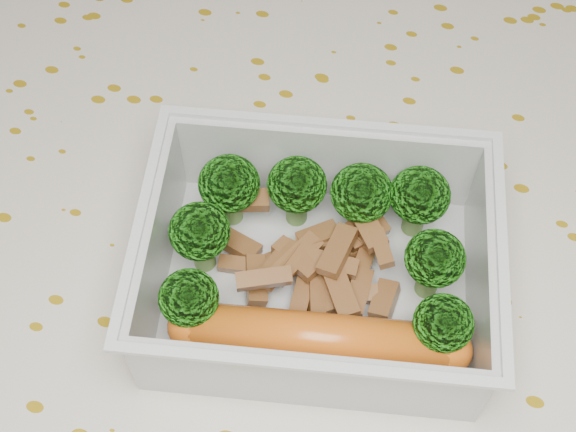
# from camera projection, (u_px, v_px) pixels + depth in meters

# --- Properties ---
(dining_table) EXTENTS (1.40, 0.90, 0.75)m
(dining_table) POSITION_uv_depth(u_px,v_px,m) (275.00, 301.00, 0.56)
(dining_table) COLOR brown
(dining_table) RESTS_ON ground
(tablecloth) EXTENTS (1.46, 0.96, 0.19)m
(tablecloth) POSITION_uv_depth(u_px,v_px,m) (274.00, 267.00, 0.51)
(tablecloth) COLOR beige
(tablecloth) RESTS_ON dining_table
(lunch_container) EXTENTS (0.21, 0.18, 0.07)m
(lunch_container) POSITION_uv_depth(u_px,v_px,m) (317.00, 272.00, 0.44)
(lunch_container) COLOR silver
(lunch_container) RESTS_ON tablecloth
(broccoli_florets) EXTENTS (0.17, 0.13, 0.05)m
(broccoli_florets) POSITION_uv_depth(u_px,v_px,m) (320.00, 228.00, 0.44)
(broccoli_florets) COLOR #608C3F
(broccoli_florets) RESTS_ON lunch_container
(meat_pile) EXTENTS (0.11, 0.08, 0.03)m
(meat_pile) POSITION_uv_depth(u_px,v_px,m) (317.00, 265.00, 0.45)
(meat_pile) COLOR brown
(meat_pile) RESTS_ON lunch_container
(sausage) EXTENTS (0.16, 0.05, 0.03)m
(sausage) POSITION_uv_depth(u_px,v_px,m) (319.00, 338.00, 0.42)
(sausage) COLOR #D25E15
(sausage) RESTS_ON lunch_container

